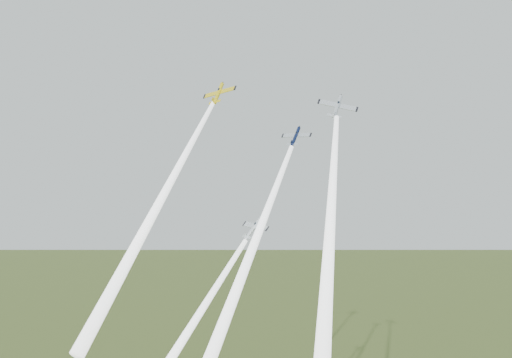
# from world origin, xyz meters

# --- Properties ---
(plane_yellow) EXTENTS (10.11, 7.28, 8.71)m
(plane_yellow) POSITION_xyz_m (-16.27, 3.61, 112.08)
(plane_yellow) COLOR yellow
(smoke_trail_yellow) EXTENTS (5.44, 44.50, 49.50)m
(smoke_trail_yellow) POSITION_xyz_m (-14.81, -19.68, 85.82)
(smoke_trail_yellow) COLOR white
(plane_navy) EXTENTS (7.14, 5.83, 5.83)m
(plane_navy) POSITION_xyz_m (4.02, 3.41, 101.20)
(plane_navy) COLOR #0C1535
(smoke_trail_navy) EXTENTS (6.44, 44.18, 49.16)m
(smoke_trail_navy) POSITION_xyz_m (6.00, -19.69, 75.12)
(smoke_trail_navy) COLOR white
(plane_silver_right) EXTENTS (8.69, 9.34, 8.68)m
(plane_silver_right) POSITION_xyz_m (14.37, 1.99, 106.62)
(plane_silver_right) COLOR silver
(smoke_trail_silver_right) EXTENTS (17.08, 38.06, 44.36)m
(smoke_trail_silver_right) POSITION_xyz_m (22.08, -17.60, 82.94)
(smoke_trail_silver_right) COLOR white
(plane_silver_low) EXTENTS (8.41, 6.74, 6.53)m
(plane_silver_low) POSITION_xyz_m (2.58, -10.88, 82.47)
(plane_silver_low) COLOR silver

